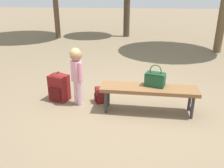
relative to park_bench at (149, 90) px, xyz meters
The scene contains 6 objects.
ground_plane 0.62m from the park_bench, 19.90° to the right, with size 40.00×40.00×0.00m, color #7F6B51.
park_bench is the anchor object (origin of this frame).
handbag 0.22m from the park_bench, 142.46° to the right, with size 0.36×0.27×0.37m.
child_standing 1.29m from the park_bench, ahead, with size 0.22×0.21×1.04m.
backpack_large 1.66m from the park_bench, 11.07° to the right, with size 0.40×0.36×0.56m.
backpack_small 0.95m from the park_bench, 18.82° to the right, with size 0.21×0.23×0.32m.
Camera 1 is at (-0.18, 3.89, 2.01)m, focal length 39.03 mm.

